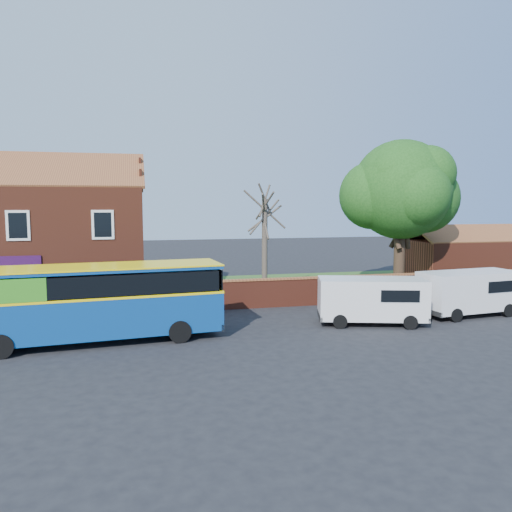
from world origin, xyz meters
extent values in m
plane|color=black|center=(0.00, 0.00, 0.00)|extent=(120.00, 120.00, 0.00)
cube|color=gray|center=(-7.00, 5.75, 0.06)|extent=(18.00, 3.50, 0.12)
cube|color=slate|center=(-7.00, 4.00, 0.07)|extent=(18.00, 0.15, 0.14)
cube|color=#426B28|center=(13.00, 13.00, 0.02)|extent=(26.00, 12.00, 0.04)
cube|color=maroon|center=(-7.00, 11.50, 3.25)|extent=(12.00, 8.00, 6.50)
cube|color=brown|center=(-7.00, 9.50, 7.50)|extent=(12.30, 4.08, 2.16)
cube|color=brown|center=(-7.00, 13.50, 7.50)|extent=(12.30, 4.08, 2.16)
cube|color=black|center=(-7.00, 7.47, 4.60)|extent=(1.10, 0.06, 1.50)
cube|color=#4C0F19|center=(-7.00, 7.45, 1.10)|extent=(0.95, 0.04, 2.10)
cube|color=silver|center=(-7.00, 7.47, 1.15)|extent=(1.20, 0.06, 2.30)
cube|color=#2D0C36|center=(-7.00, 7.44, 2.80)|extent=(2.00, 0.06, 0.60)
cube|color=maroon|center=(13.00, 7.00, 0.75)|extent=(22.00, 0.30, 1.50)
cube|color=brown|center=(13.00, 7.00, 1.55)|extent=(22.00, 0.38, 0.10)
cube|color=maroon|center=(22.00, 13.00, 1.50)|extent=(8.00, 5.00, 3.00)
cube|color=brown|center=(22.00, 11.75, 3.55)|extent=(8.20, 2.56, 1.24)
cube|color=brown|center=(22.00, 14.25, 3.55)|extent=(8.20, 2.56, 1.24)
cube|color=navy|center=(-3.10, 1.93, 1.18)|extent=(10.52, 3.55, 1.64)
cube|color=yellow|center=(-3.10, 1.93, 2.00)|extent=(10.54, 3.57, 0.10)
cube|color=black|center=(-3.10, 1.93, 2.49)|extent=(10.11, 3.53, 0.82)
cube|color=#3B9921|center=(-6.49, 1.60, 2.49)|extent=(3.74, 2.94, 0.87)
cube|color=navy|center=(-3.10, 1.93, 3.05)|extent=(10.52, 3.55, 0.14)
cube|color=yellow|center=(-3.10, 1.93, 3.13)|extent=(10.56, 3.59, 0.06)
cylinder|color=black|center=(-6.28, 0.41, 0.46)|extent=(0.95, 0.37, 0.93)
cylinder|color=black|center=(-6.51, 2.82, 0.46)|extent=(0.95, 0.37, 0.93)
cylinder|color=black|center=(0.30, 1.03, 0.46)|extent=(0.95, 0.37, 0.93)
cylinder|color=black|center=(0.07, 3.44, 0.46)|extent=(0.95, 0.37, 0.93)
cube|color=silver|center=(9.37, 2.15, 1.23)|extent=(5.29, 3.27, 1.88)
cube|color=black|center=(11.51, 1.53, 1.53)|extent=(0.55, 1.63, 0.74)
cube|color=black|center=(11.70, 1.47, 0.39)|extent=(0.65, 1.92, 0.24)
cylinder|color=black|center=(7.60, 1.70, 0.33)|extent=(0.69, 0.39, 0.65)
cylinder|color=black|center=(8.12, 3.48, 0.33)|extent=(0.69, 0.39, 0.65)
cylinder|color=black|center=(10.63, 0.82, 0.33)|extent=(0.69, 0.39, 0.65)
cylinder|color=black|center=(11.15, 2.60, 0.33)|extent=(0.69, 0.39, 0.65)
cube|color=silver|center=(15.02, 2.71, 1.27)|extent=(5.30, 2.60, 1.94)
cube|color=black|center=(17.30, 2.97, 1.58)|extent=(0.28, 1.73, 0.76)
cube|color=black|center=(17.51, 2.99, 0.41)|extent=(0.33, 2.04, 0.24)
cylinder|color=black|center=(13.51, 1.57, 0.34)|extent=(0.69, 0.29, 0.67)
cylinder|color=black|center=(13.29, 3.48, 0.34)|extent=(0.69, 0.29, 0.67)
cylinder|color=black|center=(16.75, 1.94, 0.34)|extent=(0.69, 0.29, 0.67)
cylinder|color=black|center=(16.53, 3.85, 0.34)|extent=(0.69, 0.29, 0.67)
cylinder|color=black|center=(15.09, 9.84, 2.01)|extent=(0.70, 0.70, 4.02)
sphere|color=#2C6820|center=(15.09, 9.84, 6.55)|extent=(6.29, 6.29, 6.29)
sphere|color=#2C6820|center=(16.92, 10.19, 6.03)|extent=(4.54, 4.54, 4.54)
sphere|color=#2C6820|center=(13.43, 10.36, 6.20)|extent=(4.37, 4.37, 4.37)
cylinder|color=#4C4238|center=(6.18, 10.02, 2.98)|extent=(0.34, 0.34, 5.96)
cylinder|color=#4C4238|center=(6.18, 10.02, 5.11)|extent=(0.35, 2.91, 2.34)
cylinder|color=#4C4238|center=(6.18, 10.02, 4.89)|extent=(1.52, 2.15, 2.14)
cylinder|color=#4C4238|center=(6.18, 10.02, 5.32)|extent=(2.44, 1.12, 2.37)
camera|label=1|loc=(-1.28, -19.08, 5.67)|focal=35.00mm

